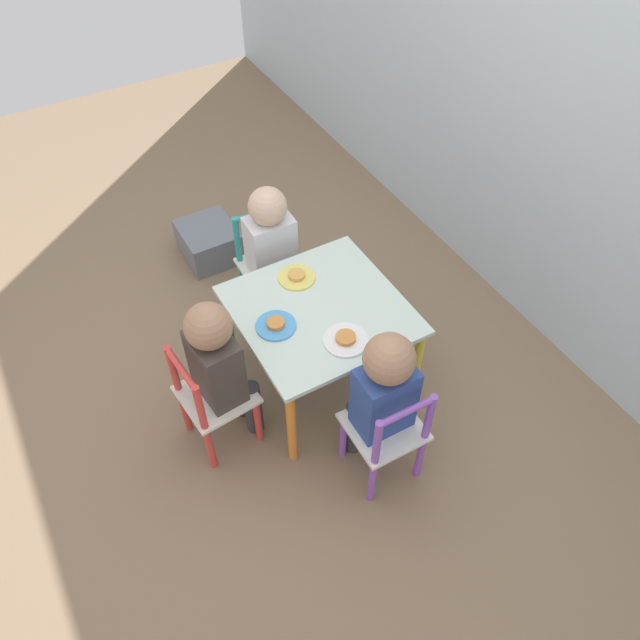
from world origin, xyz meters
name	(u,v)px	position (x,y,z in m)	size (l,w,h in m)	color
ground_plane	(320,378)	(0.00, 0.00, 0.00)	(6.00, 6.00, 0.00)	#7F664C
house_wall	(590,27)	(0.00, 1.07, 1.30)	(6.00, 0.06, 2.60)	#B2C1CC
kids_table	(320,319)	(0.00, 0.00, 0.39)	(0.64, 0.64, 0.45)	silver
chair_purple	(387,434)	(0.50, -0.01, 0.25)	(0.26, 0.26, 0.52)	silver
chair_teal	(269,267)	(-0.50, 0.02, 0.25)	(0.27, 0.27, 0.52)	silver
chair_red	(212,400)	(0.05, -0.50, 0.25)	(0.28, 0.28, 0.52)	silver
child_right	(382,391)	(0.44, -0.01, 0.45)	(0.22, 0.20, 0.73)	#38383D
child_left	(272,246)	(-0.44, 0.01, 0.43)	(0.22, 0.20, 0.71)	#38383D
child_front	(220,361)	(0.04, -0.44, 0.44)	(0.21, 0.22, 0.73)	#38383D
plate_right	(346,339)	(0.19, 0.00, 0.46)	(0.17, 0.17, 0.03)	white
plate_left	(297,277)	(-0.19, 0.00, 0.46)	(0.15, 0.15, 0.03)	#EADB66
plate_front	(276,325)	(0.00, -0.19, 0.46)	(0.15, 0.15, 0.03)	#4C9EE0
storage_bin	(209,242)	(-0.99, -0.10, 0.09)	(0.30, 0.27, 0.18)	slate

